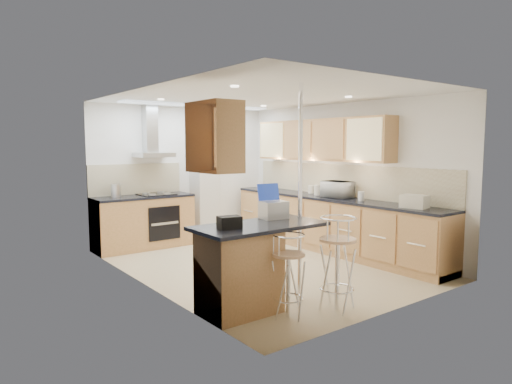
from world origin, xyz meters
TOP-DOWN VIEW (x-y plane):
  - ground at (0.00, 0.00)m, footprint 4.80×4.80m
  - room_shell at (0.32, 0.38)m, footprint 3.64×4.84m
  - right_counter at (1.50, 0.00)m, footprint 0.63×4.40m
  - back_counter at (-0.95, 2.10)m, footprint 1.70×0.63m
  - peninsula at (-1.12, -1.45)m, footprint 1.47×0.72m
  - microwave at (1.53, -0.14)m, footprint 0.37×0.52m
  - laptop at (-0.76, -1.24)m, footprint 0.33×0.26m
  - bag at (-1.52, -1.45)m, footprint 0.26×0.22m
  - bar_stool_near at (-1.05, -1.84)m, footprint 0.47×0.47m
  - bar_stool_end at (-0.48, -2.00)m, footprint 0.60×0.60m
  - jar_a at (1.51, 0.32)m, footprint 0.12×0.12m
  - jar_b at (1.64, 0.61)m, footprint 0.12×0.12m
  - jar_c at (1.50, -0.18)m, footprint 0.14×0.14m
  - jar_d at (1.49, -0.67)m, footprint 0.10×0.10m
  - bread_bin at (1.48, -1.63)m, footprint 0.34×0.39m
  - kettle at (-1.40, 2.16)m, footprint 0.16×0.16m

SIDE VIEW (x-z plane):
  - ground at x=0.00m, z-range 0.00..0.00m
  - bar_stool_near at x=-1.05m, z-range 0.00..0.89m
  - back_counter at x=-0.95m, z-range 0.00..0.92m
  - right_counter at x=1.50m, z-range 0.00..0.92m
  - peninsula at x=-1.12m, z-range 0.01..0.95m
  - bar_stool_end at x=-0.48m, z-range 0.00..1.04m
  - jar_d at x=1.49m, z-range 0.92..1.07m
  - jar_b at x=1.64m, z-range 0.92..1.07m
  - bag at x=-1.52m, z-range 0.94..1.07m
  - jar_a at x=1.51m, z-range 0.92..1.10m
  - bread_bin at x=1.48m, z-range 0.92..1.10m
  - jar_c at x=1.50m, z-range 0.92..1.11m
  - kettle at x=-1.40m, z-range 0.92..1.14m
  - laptop at x=-0.76m, z-range 0.94..1.14m
  - microwave at x=1.53m, z-range 0.92..1.19m
  - room_shell at x=0.32m, z-range 0.29..2.80m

